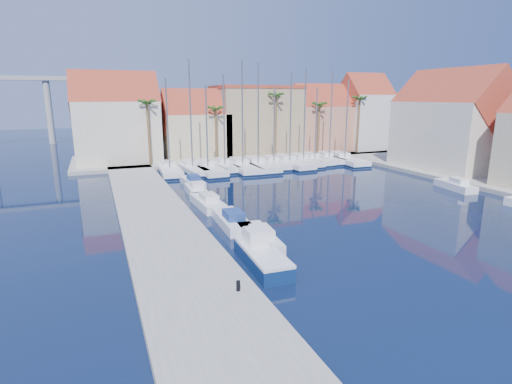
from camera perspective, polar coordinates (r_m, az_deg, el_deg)
ground at (r=23.94m, az=14.55°, el=-12.23°), size 260.00×260.00×0.00m
quay_west at (r=32.49m, az=-13.42°, el=-4.75°), size 6.00×77.00×0.50m
shore_north at (r=69.87m, az=-2.29°, el=5.28°), size 54.00×16.00×0.50m
shore_east at (r=56.38m, az=32.10°, el=1.22°), size 12.00×60.00×0.50m
bollard at (r=21.01m, az=-2.56°, el=-13.24°), size 0.21×0.21×0.54m
fishing_boat at (r=25.04m, az=0.73°, el=-8.92°), size 2.16×5.85×2.02m
motorboat_west_0 at (r=28.40m, az=0.50°, el=-6.50°), size 2.43×6.03×1.40m
motorboat_west_1 at (r=32.32m, az=-3.47°, el=-4.01°), size 2.20×6.14×1.40m
motorboat_west_2 at (r=37.97m, az=-6.93°, el=-1.42°), size 2.13×6.06×1.40m
motorboat_west_3 at (r=42.98m, az=-8.53°, el=0.28°), size 1.96×5.34×1.40m
motorboat_west_4 at (r=47.31m, az=-9.04°, el=1.48°), size 1.95×5.41×1.40m
motorboat_east_1 at (r=50.18m, az=26.63°, el=0.89°), size 2.54×5.47×1.40m
sailboat_0 at (r=55.27m, az=-12.26°, el=3.14°), size 3.23×10.06×12.48m
sailboat_1 at (r=55.70m, az=-9.21°, el=3.41°), size 3.17×9.55×14.94m
sailboat_2 at (r=55.34m, az=-7.07°, el=3.34°), size 3.12×11.00×11.66m
sailboat_3 at (r=56.85m, az=-4.64°, el=3.74°), size 2.75×8.24×13.11m
sailboat_4 at (r=56.89m, az=-2.09°, el=3.74°), size 3.53×11.32×14.96m
sailboat_5 at (r=57.87m, az=0.05°, el=3.91°), size 3.08×11.46×14.67m
sailboat_6 at (r=59.08m, az=2.36°, el=4.10°), size 2.41×8.77×11.56m
sailboat_7 at (r=60.17m, az=4.51°, el=4.23°), size 3.79×11.49×13.64m
sailboat_8 at (r=61.63m, az=6.52°, el=4.45°), size 3.11×9.39×14.25m
sailboat_9 at (r=63.22m, az=8.16°, el=4.59°), size 2.47×8.95×11.55m
sailboat_10 at (r=64.53m, az=10.20°, el=4.75°), size 2.83×8.56×14.11m
sailboat_11 at (r=64.62m, az=12.24°, el=4.59°), size 3.83×11.69×12.68m
building_0 at (r=64.32m, az=-19.29°, el=9.46°), size 12.30×9.00×13.50m
building_1 at (r=66.10m, az=-8.66°, el=9.07°), size 10.30×8.00×11.00m
building_2 at (r=70.33m, az=0.00°, el=10.26°), size 14.20×10.20×11.50m
building_3 at (r=74.79m, az=8.99°, el=9.99°), size 10.30×8.00×12.00m
building_4 at (r=78.92m, az=15.12°, el=10.67°), size 8.30×8.00×14.00m
building_6 at (r=61.26m, az=26.05°, el=8.68°), size 9.00×14.30×13.50m
palm_0 at (r=59.58m, az=-15.30°, el=11.93°), size 2.60×2.60×10.15m
palm_1 at (r=61.63m, az=-5.80°, el=11.49°), size 2.60×2.60×9.15m
palm_2 at (r=65.11m, az=2.87°, el=13.30°), size 2.60×2.60×11.15m
palm_3 at (r=68.86m, az=9.05°, el=11.99°), size 2.60×2.60×9.65m
palm_4 at (r=73.26m, az=14.59°, el=12.54°), size 2.60×2.60×10.65m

